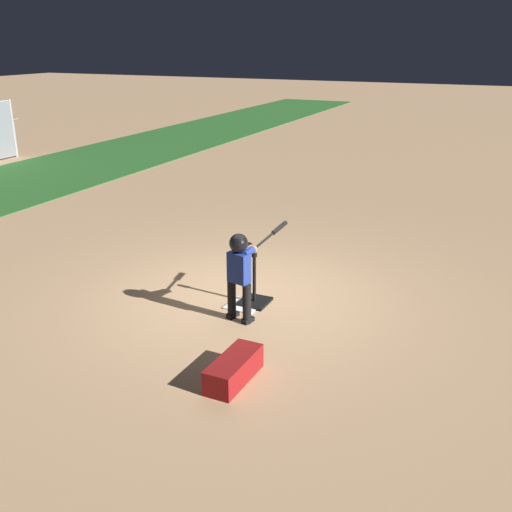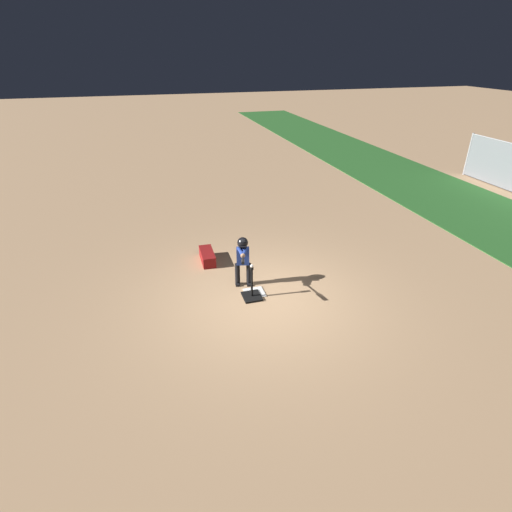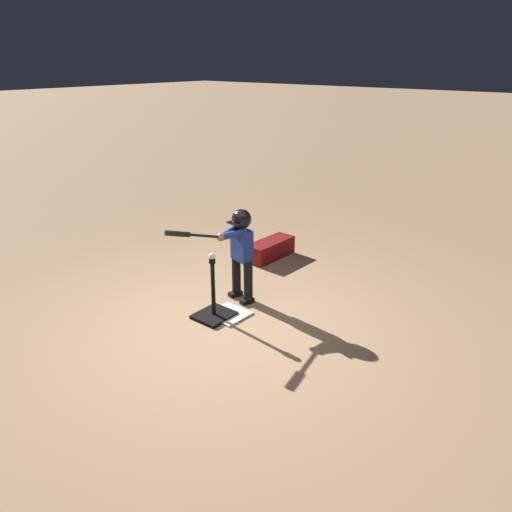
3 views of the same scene
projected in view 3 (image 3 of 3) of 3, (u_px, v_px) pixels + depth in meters
name	position (u px, v px, depth m)	size (l,w,h in m)	color
ground_plane	(221.00, 328.00, 5.76)	(90.00, 90.00, 0.00)	tan
home_plate	(228.00, 314.00, 6.05)	(0.44, 0.44, 0.02)	white
batting_tee	(214.00, 309.00, 5.97)	(0.44, 0.40, 0.75)	black
batter_child	(239.00, 244.00, 6.14)	(1.12, 0.48, 1.20)	black
baseball	(212.00, 256.00, 5.71)	(0.07, 0.07, 0.07)	white
equipment_bag	(270.00, 249.00, 7.72)	(0.84, 0.32, 0.28)	maroon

